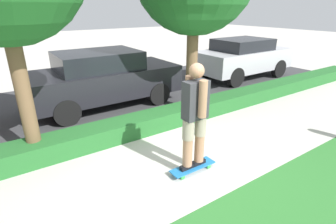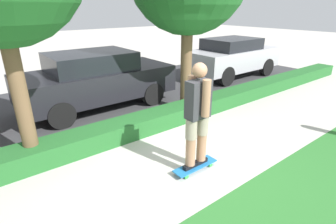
% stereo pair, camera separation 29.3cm
% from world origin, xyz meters
% --- Properties ---
extents(ground_plane, '(60.00, 60.00, 0.00)m').
position_xyz_m(ground_plane, '(0.00, 0.00, 0.00)').
color(ground_plane, '#BCB7AD').
extents(street_asphalt, '(18.20, 5.00, 0.01)m').
position_xyz_m(street_asphalt, '(0.00, 4.20, 0.00)').
color(street_asphalt, '#38383A').
rests_on(street_asphalt, ground_plane).
extents(hedge_row, '(18.20, 0.60, 0.38)m').
position_xyz_m(hedge_row, '(0.00, 1.60, 0.19)').
color(hedge_row, '#236028').
rests_on(hedge_row, ground_plane).
extents(skateboard, '(0.83, 0.24, 0.10)m').
position_xyz_m(skateboard, '(-0.08, -0.23, 0.08)').
color(skateboard, '#1E6BAD').
rests_on(skateboard, ground_plane).
extents(skater_person, '(0.51, 0.46, 1.77)m').
position_xyz_m(skater_person, '(-0.08, -0.23, 1.04)').
color(skater_person, black).
rests_on(skater_person, skateboard).
extents(parked_car_middle, '(4.11, 1.84, 1.53)m').
position_xyz_m(parked_car_middle, '(-0.10, 3.73, 0.80)').
color(parked_car_middle, black).
rests_on(parked_car_middle, ground_plane).
extents(parked_car_rear, '(3.98, 1.77, 1.51)m').
position_xyz_m(parked_car_rear, '(5.58, 3.69, 0.81)').
color(parked_car_rear, '#B7B7BC').
rests_on(parked_car_rear, ground_plane).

